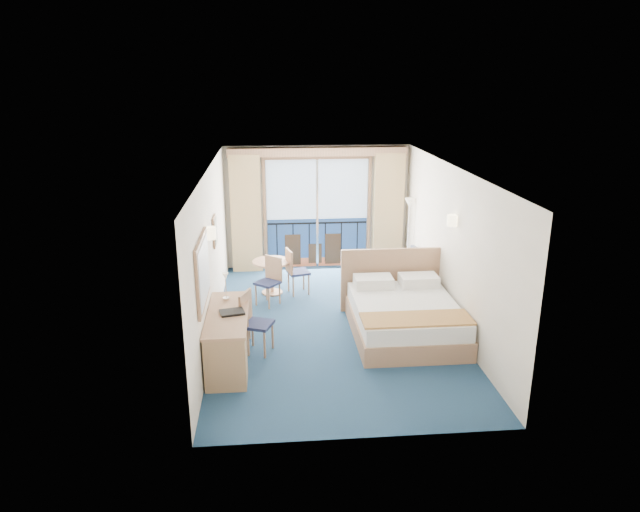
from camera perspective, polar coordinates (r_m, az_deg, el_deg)
The scene contains 22 objects.
floor at distance 9.92m, azimuth 1.31°, elevation -6.87°, with size 6.50×6.50×0.00m, color navy.
room_walls at distance 9.33m, azimuth 1.38°, elevation 3.12°, with size 4.04×6.54×2.72m.
balcony_door at distance 12.59m, azimuth -0.31°, elevation 3.95°, with size 2.36×0.03×2.52m.
curtain_left at distance 12.39m, azimuth -7.40°, elevation 4.21°, with size 0.65×0.22×2.55m, color tan.
curtain_right at distance 12.64m, azimuth 6.82°, elevation 4.50°, with size 0.65×0.22×2.55m, color tan.
pelmet at distance 12.22m, azimuth -0.24°, elevation 10.39°, with size 3.80×0.25×0.18m, color tan.
mirror at distance 7.96m, azimuth -11.64°, elevation -1.52°, with size 0.05×1.25×0.95m.
wall_print at distance 9.80m, azimuth -10.47°, elevation 2.46°, with size 0.04×0.42×0.52m.
sconce_left at distance 8.72m, azimuth -10.94°, elevation 2.27°, with size 0.18×0.18×0.18m, color beige.
sconce_right at distance 9.58m, azimuth 13.12°, elevation 3.49°, with size 0.18×0.18×0.18m, color beige.
bed at distance 9.58m, azimuth 8.39°, elevation -5.85°, with size 1.86×2.21×1.17m.
nightstand at distance 10.96m, azimuth 10.13°, elevation -3.29°, with size 0.39×0.37×0.51m, color #9A7951.
phone at distance 10.90m, azimuth 10.24°, elevation -1.80°, with size 0.17×0.13×0.08m, color silver.
armchair at distance 11.55m, azimuth 8.37°, elevation -1.36°, with size 0.85×0.87×0.80m, color #4D535E.
floor_lamp at distance 12.17m, azimuth 8.88°, elevation 3.85°, with size 0.23×0.23×1.67m.
desk at distance 8.17m, azimuth -9.35°, elevation -9.24°, with size 0.60×1.73×0.81m.
desk_chair at distance 8.86m, azimuth -6.75°, elevation -6.25°, with size 0.55×0.54×0.97m.
folder at distance 8.41m, azimuth -8.79°, elevation -5.57°, with size 0.35×0.26×0.03m, color black.
desk_lamp at distance 8.81m, azimuth -9.44°, elevation -2.46°, with size 0.11×0.11×0.41m.
round_table at distance 11.18m, azimuth -4.86°, elevation -1.27°, with size 0.74×0.74×0.67m.
table_chair_a at distance 11.12m, azimuth -2.57°, elevation -1.29°, with size 0.49×0.48×0.91m.
table_chair_b at distance 10.68m, azimuth -5.01°, elevation -2.19°, with size 0.55×0.55×0.90m.
Camera 1 is at (-1.03, -8.98, 4.10)m, focal length 32.00 mm.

